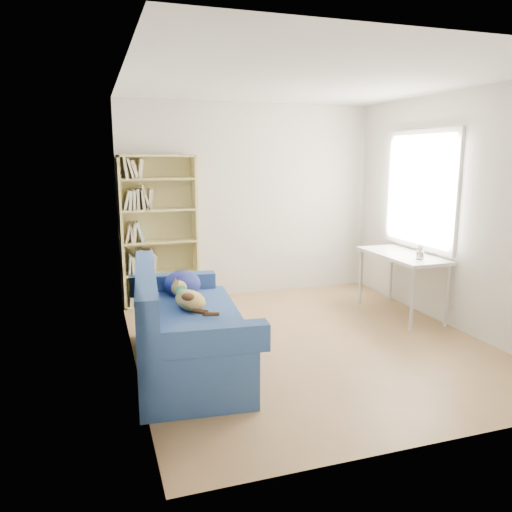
{
  "coord_description": "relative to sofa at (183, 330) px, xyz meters",
  "views": [
    {
      "loc": [
        -2.04,
        -4.51,
        1.9
      ],
      "look_at": [
        -0.41,
        0.45,
        0.85
      ],
      "focal_mm": 35.0,
      "sensor_mm": 36.0,
      "label": 1
    }
  ],
  "objects": [
    {
      "name": "desk",
      "position": [
        2.78,
        0.72,
        0.32
      ],
      "size": [
        0.56,
        1.22,
        0.75
      ],
      "color": "white",
      "rests_on": "ground"
    },
    {
      "name": "bookshelf",
      "position": [
        0.07,
        2.05,
        0.53
      ],
      "size": [
        0.96,
        0.3,
        1.92
      ],
      "color": "tan",
      "rests_on": "ground"
    },
    {
      "name": "sofa",
      "position": [
        0.0,
        0.0,
        0.0
      ],
      "size": [
        1.07,
        1.96,
        0.93
      ],
      "rotation": [
        0.0,
        0.0,
        -0.09
      ],
      "color": "navy",
      "rests_on": "ground"
    },
    {
      "name": "pen_cup",
      "position": [
        2.77,
        0.38,
        0.46
      ],
      "size": [
        0.09,
        0.09,
        0.16
      ],
      "color": "white",
      "rests_on": "desk"
    },
    {
      "name": "ground",
      "position": [
        1.33,
        0.22,
        -0.35
      ],
      "size": [
        4.0,
        4.0,
        0.0
      ],
      "primitive_type": "plane",
      "color": "olive",
      "rests_on": "ground"
    },
    {
      "name": "room_shell",
      "position": [
        1.43,
        0.25,
        1.28
      ],
      "size": [
        3.54,
        4.04,
        2.62
      ],
      "color": "silver",
      "rests_on": "ground"
    }
  ]
}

